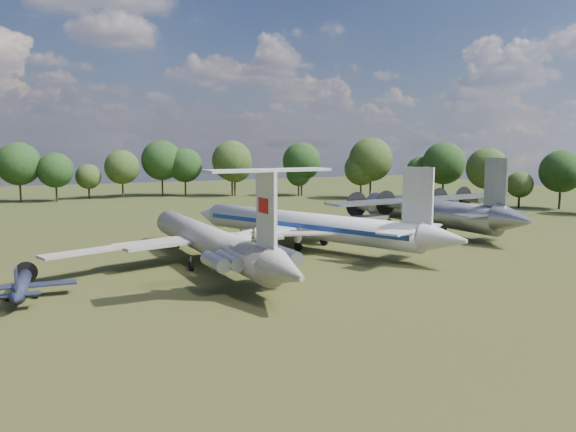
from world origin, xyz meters
name	(u,v)px	position (x,y,z in m)	size (l,w,h in m)	color
ground	(199,260)	(0.00, 0.00, 0.00)	(300.00, 300.00, 0.00)	#234015
il62_airliner	(209,246)	(0.10, -3.46, 2.42)	(37.91, 49.28, 4.83)	beige
tu104_jet	(305,230)	(16.20, 1.91, 2.51)	(37.67, 50.23, 5.02)	silver
an12_transport	(428,215)	(41.94, 6.11, 2.75)	(37.41, 41.81, 5.50)	#A9ACB2
small_prop_west	(21,289)	(-20.54, -9.83, 0.98)	(9.82, 13.40, 1.96)	black
person_on_il62	(253,236)	(0.29, -16.99, 5.62)	(0.58, 0.38, 1.58)	olive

